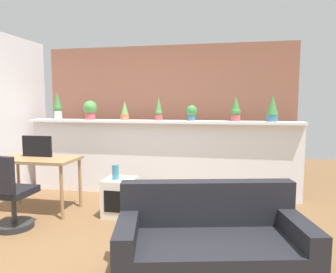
{
  "coord_description": "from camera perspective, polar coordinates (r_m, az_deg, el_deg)",
  "views": [
    {
      "loc": [
        1.12,
        -2.88,
        1.51
      ],
      "look_at": [
        0.3,
        1.24,
        1.05
      ],
      "focal_mm": 33.34,
      "sensor_mm": 36.0,
      "label": 1
    }
  ],
  "objects": [
    {
      "name": "ground_plane",
      "position": [
        3.44,
        -9.54,
        -19.86
      ],
      "size": [
        12.0,
        12.0,
        0.0
      ],
      "primitive_type": "plane",
      "color": "brown"
    },
    {
      "name": "potted_plant_0",
      "position": [
        5.63,
        -19.51,
        5.24
      ],
      "size": [
        0.14,
        0.14,
        0.47
      ],
      "color": "silver",
      "rests_on": "plant_shelf"
    },
    {
      "name": "potted_plant_4",
      "position": [
        4.92,
        4.32,
        4.5
      ],
      "size": [
        0.17,
        0.17,
        0.24
      ],
      "color": "#386B84",
      "rests_on": "plant_shelf"
    },
    {
      "name": "vase_on_shelf",
      "position": [
        4.17,
        -9.57,
        -6.45
      ],
      "size": [
        0.09,
        0.09,
        0.19
      ],
      "primitive_type": "cylinder",
      "color": "teal",
      "rests_on": "side_cube_shelf"
    },
    {
      "name": "side_cube_shelf",
      "position": [
        4.28,
        -8.8,
        -10.92
      ],
      "size": [
        0.4,
        0.41,
        0.5
      ],
      "color": "silver",
      "rests_on": "ground"
    },
    {
      "name": "tv_monitor",
      "position": [
        4.74,
        -22.82,
        -1.65
      ],
      "size": [
        0.44,
        0.04,
        0.29
      ],
      "primitive_type": "cube",
      "color": "black",
      "rests_on": "desk"
    },
    {
      "name": "plant_shelf",
      "position": [
        4.98,
        -1.76,
        2.74
      ],
      "size": [
        4.41,
        0.31,
        0.04
      ],
      "primitive_type": "cube",
      "color": "white",
      "rests_on": "divider_wall"
    },
    {
      "name": "potted_plant_2",
      "position": [
        5.13,
        -7.92,
        4.61
      ],
      "size": [
        0.13,
        0.13,
        0.31
      ],
      "color": "#C66B42",
      "rests_on": "plant_shelf"
    },
    {
      "name": "potted_plant_5",
      "position": [
        4.88,
        12.28,
        4.79
      ],
      "size": [
        0.15,
        0.15,
        0.38
      ],
      "color": "#B7474C",
      "rests_on": "plant_shelf"
    },
    {
      "name": "desk",
      "position": [
        4.68,
        -22.76,
        -4.61
      ],
      "size": [
        1.1,
        0.6,
        0.75
      ],
      "color": "#99754C",
      "rests_on": "ground"
    },
    {
      "name": "divider_wall",
      "position": [
        5.09,
        -1.63,
        -4.13
      ],
      "size": [
        4.41,
        0.16,
        1.18
      ],
      "primitive_type": "cube",
      "color": "white",
      "rests_on": "ground"
    },
    {
      "name": "brick_wall_behind",
      "position": [
        5.6,
        -0.28,
        3.59
      ],
      "size": [
        4.41,
        0.1,
        2.5
      ],
      "primitive_type": "cube",
      "color": "#935B47",
      "rests_on": "ground"
    },
    {
      "name": "potted_plant_1",
      "position": [
        5.37,
        -14.02,
        4.85
      ],
      "size": [
        0.23,
        0.23,
        0.31
      ],
      "color": "#B7474C",
      "rests_on": "plant_shelf"
    },
    {
      "name": "potted_plant_3",
      "position": [
        4.98,
        -1.73,
        4.86
      ],
      "size": [
        0.12,
        0.12,
        0.38
      ],
      "color": "#B7474C",
      "rests_on": "plant_shelf"
    },
    {
      "name": "potted_plant_6",
      "position": [
        4.9,
        18.55,
        4.95
      ],
      "size": [
        0.17,
        0.17,
        0.4
      ],
      "color": "#386B84",
      "rests_on": "plant_shelf"
    },
    {
      "name": "office_chair",
      "position": [
        4.18,
        -27.02,
        -9.98
      ],
      "size": [
        0.48,
        0.48,
        0.91
      ],
      "color": "#262628",
      "rests_on": "ground"
    },
    {
      "name": "couch",
      "position": [
        2.81,
        7.95,
        -19.65
      ],
      "size": [
        1.69,
        1.09,
        0.8
      ],
      "color": "black",
      "rests_on": "ground"
    }
  ]
}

